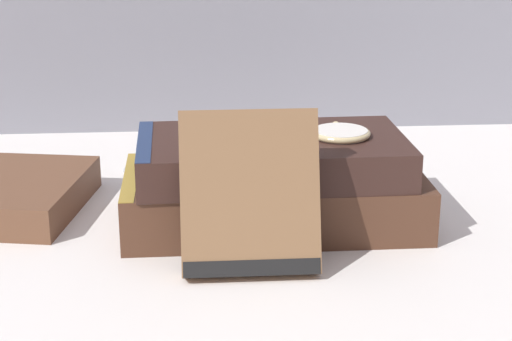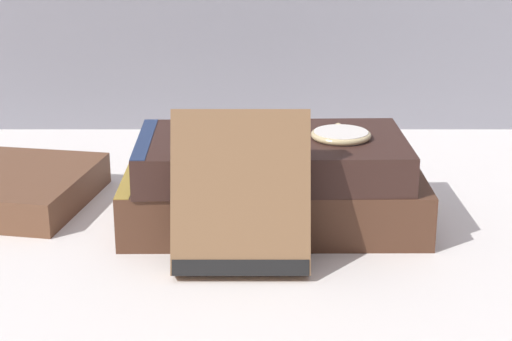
{
  "view_description": "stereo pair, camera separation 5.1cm",
  "coord_description": "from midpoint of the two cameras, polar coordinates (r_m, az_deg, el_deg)",
  "views": [
    {
      "loc": [
        -0.02,
        -0.64,
        0.28
      ],
      "look_at": [
        0.03,
        0.04,
        0.05
      ],
      "focal_mm": 60.0,
      "sensor_mm": 36.0,
      "label": 1
    },
    {
      "loc": [
        0.03,
        -0.64,
        0.28
      ],
      "look_at": [
        0.03,
        0.04,
        0.05
      ],
      "focal_mm": 60.0,
      "sensor_mm": 36.0,
      "label": 2
    }
  ],
  "objects": [
    {
      "name": "ground_plane",
      "position": [
        0.7,
        -0.09,
        -5.1
      ],
      "size": [
        3.0,
        3.0,
        0.0
      ],
      "primitive_type": "plane",
      "color": "silver"
    },
    {
      "name": "book_flat_bottom",
      "position": [
        0.74,
        2.81,
        -1.9
      ],
      "size": [
        0.26,
        0.13,
        0.05
      ],
      "rotation": [
        0.0,
        0.0,
        0.01
      ],
      "color": "#4C2D1E",
      "rests_on": "ground_plane"
    },
    {
      "name": "book_flat_top",
      "position": [
        0.72,
        2.72,
        0.9
      ],
      "size": [
        0.23,
        0.13,
        0.03
      ],
      "rotation": [
        0.0,
        0.0,
        0.02
      ],
      "color": "#331E19",
      "rests_on": "book_flat_bottom"
    },
    {
      "name": "book_leaning_front",
      "position": [
        0.64,
        1.33,
        -1.94
      ],
      "size": [
        0.1,
        0.06,
        0.12
      ],
      "rotation": [
        -0.34,
        0.0,
        0.0
      ],
      "color": "brown",
      "rests_on": "ground_plane"
    },
    {
      "name": "pocket_watch",
      "position": [
        0.72,
        7.78,
        2.35
      ],
      "size": [
        0.05,
        0.05,
        0.01
      ],
      "color": "silver",
      "rests_on": "book_flat_top"
    },
    {
      "name": "reading_glasses",
      "position": [
        0.88,
        -3.19,
        0.1
      ],
      "size": [
        0.11,
        0.08,
        0.0
      ],
      "rotation": [
        0.0,
        0.0,
        -0.34
      ],
      "color": "#ADADB2",
      "rests_on": "ground_plane"
    }
  ]
}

